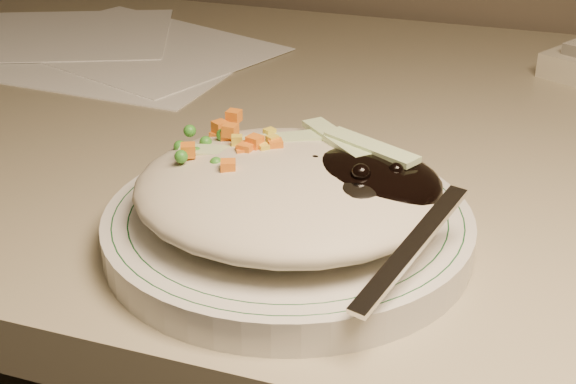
% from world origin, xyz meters
% --- Properties ---
extents(desk, '(1.40, 0.70, 0.74)m').
position_xyz_m(desk, '(0.00, 1.38, 0.54)').
color(desk, gray).
rests_on(desk, ground).
extents(plate, '(0.24, 0.24, 0.02)m').
position_xyz_m(plate, '(-0.06, 1.16, 0.75)').
color(plate, beige).
rests_on(plate, desk).
extents(plate_rim, '(0.22, 0.22, 0.00)m').
position_xyz_m(plate_rim, '(-0.06, 1.16, 0.76)').
color(plate_rim, '#144723').
rests_on(plate_rim, plate).
extents(meal, '(0.21, 0.19, 0.05)m').
position_xyz_m(meal, '(-0.05, 1.16, 0.78)').
color(meal, '#BBB398').
rests_on(meal, plate).
extents(papers, '(0.48, 0.32, 0.00)m').
position_xyz_m(papers, '(-0.41, 1.49, 0.74)').
color(papers, white).
rests_on(papers, desk).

